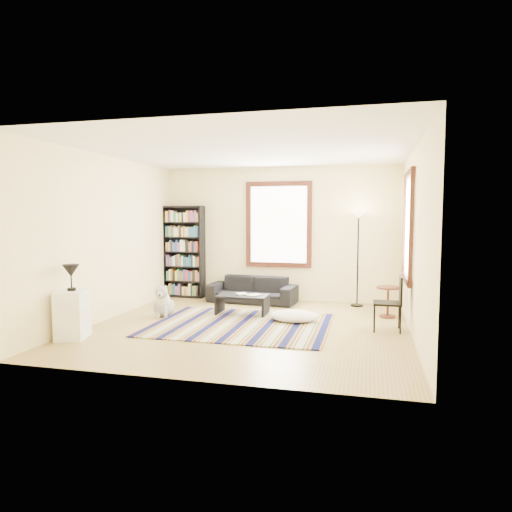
% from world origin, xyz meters
% --- Properties ---
extents(floor, '(5.00, 5.00, 0.10)m').
position_xyz_m(floor, '(0.00, 0.00, -0.05)').
color(floor, '#A78C4C').
rests_on(floor, ground).
extents(ceiling, '(5.00, 5.00, 0.10)m').
position_xyz_m(ceiling, '(0.00, 0.00, 2.85)').
color(ceiling, white).
rests_on(ceiling, floor).
extents(wall_back, '(5.00, 0.10, 2.80)m').
position_xyz_m(wall_back, '(0.00, 2.55, 1.40)').
color(wall_back, '#FFEAAB').
rests_on(wall_back, floor).
extents(wall_front, '(5.00, 0.10, 2.80)m').
position_xyz_m(wall_front, '(0.00, -2.55, 1.40)').
color(wall_front, '#FFEAAB').
rests_on(wall_front, floor).
extents(wall_left, '(0.10, 5.00, 2.80)m').
position_xyz_m(wall_left, '(-2.55, 0.00, 1.40)').
color(wall_left, '#FFEAAB').
rests_on(wall_left, floor).
extents(wall_right, '(0.10, 5.00, 2.80)m').
position_xyz_m(wall_right, '(2.55, 0.00, 1.40)').
color(wall_right, '#FFEAAB').
rests_on(wall_right, floor).
extents(window_back, '(1.20, 0.06, 1.60)m').
position_xyz_m(window_back, '(0.00, 2.47, 1.60)').
color(window_back, white).
rests_on(window_back, wall_back).
extents(window_right, '(0.06, 1.20, 1.60)m').
position_xyz_m(window_right, '(2.47, 0.80, 1.60)').
color(window_right, white).
rests_on(window_right, wall_right).
extents(rug, '(2.85, 2.28, 0.02)m').
position_xyz_m(rug, '(-0.15, 0.06, 0.01)').
color(rug, '#0D1141').
rests_on(rug, floor).
extents(sofa, '(1.87, 0.87, 0.53)m').
position_xyz_m(sofa, '(-0.47, 2.05, 0.26)').
color(sofa, black).
rests_on(sofa, floor).
extents(bookshelf, '(0.90, 0.30, 2.00)m').
position_xyz_m(bookshelf, '(-2.09, 2.32, 1.00)').
color(bookshelf, black).
rests_on(bookshelf, floor).
extents(coffee_table, '(0.99, 0.69, 0.36)m').
position_xyz_m(coffee_table, '(-0.34, 0.85, 0.18)').
color(coffee_table, black).
rests_on(coffee_table, floor).
extents(book_a, '(0.28, 0.26, 0.02)m').
position_xyz_m(book_a, '(-0.44, 0.85, 0.37)').
color(book_a, beige).
rests_on(book_a, coffee_table).
extents(book_b, '(0.30, 0.30, 0.02)m').
position_xyz_m(book_b, '(-0.19, 0.90, 0.37)').
color(book_b, beige).
rests_on(book_b, coffee_table).
extents(floor_cushion, '(0.88, 0.72, 0.20)m').
position_xyz_m(floor_cushion, '(0.66, 0.51, 0.10)').
color(floor_cushion, beige).
rests_on(floor_cushion, floor).
extents(floor_lamp, '(0.35, 0.35, 1.86)m').
position_xyz_m(floor_lamp, '(1.65, 2.15, 0.93)').
color(floor_lamp, black).
rests_on(floor_lamp, floor).
extents(side_table, '(0.48, 0.48, 0.54)m').
position_xyz_m(side_table, '(2.20, 1.27, 0.27)').
color(side_table, '#4A2112').
rests_on(side_table, floor).
extents(folding_chair, '(0.42, 0.40, 0.86)m').
position_xyz_m(folding_chair, '(2.15, 0.27, 0.43)').
color(folding_chair, black).
rests_on(folding_chair, floor).
extents(white_cabinet, '(0.51, 0.59, 0.70)m').
position_xyz_m(white_cabinet, '(-2.30, -1.29, 0.35)').
color(white_cabinet, white).
rests_on(white_cabinet, floor).
extents(table_lamp, '(0.28, 0.28, 0.38)m').
position_xyz_m(table_lamp, '(-2.30, -1.29, 0.89)').
color(table_lamp, black).
rests_on(table_lamp, white_cabinet).
extents(dog, '(0.53, 0.64, 0.56)m').
position_xyz_m(dog, '(-1.66, 0.39, 0.28)').
color(dog, '#B3B3B3').
rests_on(dog, floor).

